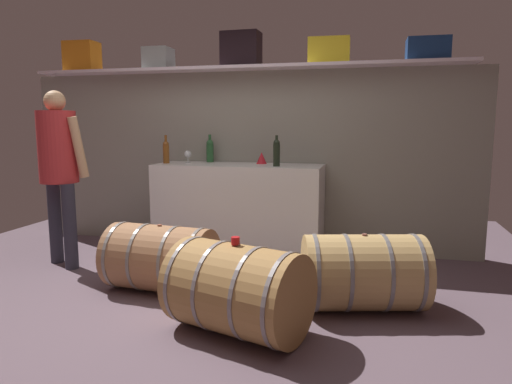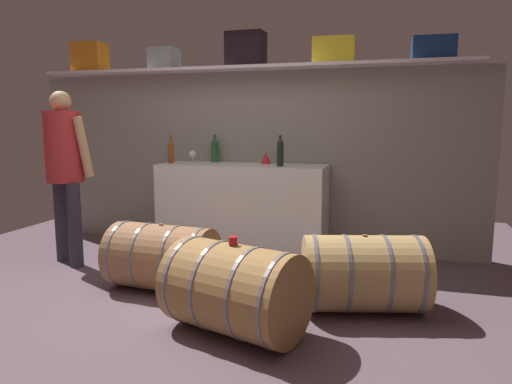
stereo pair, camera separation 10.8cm
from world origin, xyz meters
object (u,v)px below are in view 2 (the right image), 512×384
wine_bottle_dark (280,152)px  red_funnel (266,158)px  toolcase_navy (433,49)px  toolcase_grey (164,59)px  work_cabinet (243,210)px  wine_glass (193,154)px  wine_barrel_flank (363,273)px  winemaker_pouring (65,160)px  toolcase_orange (90,58)px  wine_barrel_near (235,289)px  toolcase_yellow (334,51)px  tasting_cup (233,241)px  wine_bottle_amber (171,151)px  toolcase_black (246,50)px  wine_barrel_far (162,257)px  wine_bottle_green (215,150)px

wine_bottle_dark → red_funnel: wine_bottle_dark is taller
toolcase_navy → toolcase_grey: bearing=178.5°
work_cabinet → toolcase_navy: bearing=6.6°
wine_glass → wine_barrel_flank: bearing=-33.9°
winemaker_pouring → toolcase_orange: bearing=138.1°
toolcase_navy → wine_glass: size_ratio=2.91×
wine_barrel_near → wine_barrel_flank: bearing=55.5°
wine_bottle_dark → wine_barrel_flank: bearing=-51.1°
toolcase_yellow → wine_barrel_flank: 2.35m
winemaker_pouring → toolcase_grey: bearing=88.2°
work_cabinet → tasting_cup: 1.90m
toolcase_orange → wine_bottle_amber: toolcase_orange is taller
toolcase_grey → wine_barrel_near: bearing=-54.7°
toolcase_black → tasting_cup: 2.60m
toolcase_black → toolcase_yellow: (0.92, 0.00, -0.05)m
toolcase_orange → toolcase_navy: (3.75, 0.00, -0.06)m
toolcase_yellow → toolcase_navy: size_ratio=1.05×
wine_barrel_near → winemaker_pouring: (-2.07, 1.02, 0.73)m
toolcase_navy → tasting_cup: toolcase_navy is taller
toolcase_black → wine_bottle_amber: 1.34m
toolcase_orange → toolcase_navy: toolcase_orange is taller
wine_barrel_near → wine_barrel_far: (-0.84, 0.60, -0.02)m
toolcase_yellow → wine_barrel_flank: size_ratio=0.41×
wine_bottle_green → red_funnel: bearing=-6.9°
tasting_cup → wine_glass: bearing=120.2°
toolcase_grey → wine_bottle_amber: toolcase_grey is taller
wine_bottle_amber → wine_bottle_dark: (1.22, -0.06, 0.01)m
toolcase_grey → toolcase_navy: toolcase_grey is taller
red_funnel → toolcase_black: bearing=164.2°
toolcase_yellow → winemaker_pouring: size_ratio=0.24×
work_cabinet → wine_barrel_flank: 1.80m
wine_bottle_amber → tasting_cup: 2.24m
toolcase_navy → winemaker_pouring: size_ratio=0.23×
wine_barrel_far → winemaker_pouring: winemaker_pouring is taller
toolcase_black → wine_bottle_green: toolcase_black is taller
toolcase_grey → wine_barrel_near: size_ratio=0.28×
wine_barrel_near → winemaker_pouring: 2.42m
toolcase_grey → wine_barrel_near: 3.10m
work_cabinet → wine_barrel_far: work_cabinet is taller
wine_bottle_amber → wine_barrel_flank: (2.10, -1.16, -0.80)m
toolcase_orange → work_cabinet: (1.93, -0.21, -1.66)m
red_funnel → wine_barrel_far: red_funnel is taller
toolcase_yellow → wine_barrel_near: (-0.36, -2.04, -1.80)m
toolcase_black → tasting_cup: bearing=-74.0°
wine_barrel_flank → toolcase_grey: bearing=133.4°
wine_barrel_far → wine_barrel_flank: 1.63m
tasting_cup → work_cabinet: bearing=105.7°
wine_barrel_near → toolcase_orange: bearing=158.1°
toolcase_yellow → tasting_cup: (-0.38, -2.04, -1.47)m
toolcase_yellow → wine_bottle_dark: toolcase_yellow is taller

